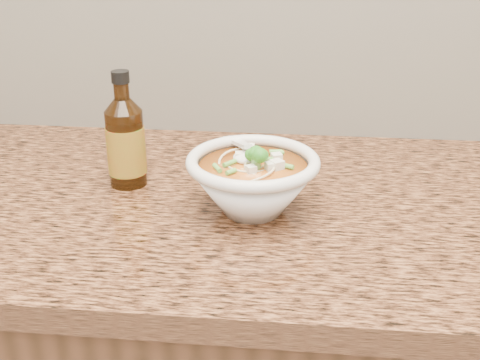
# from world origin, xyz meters

# --- Properties ---
(counter_slab) EXTENTS (4.00, 0.68, 0.04)m
(counter_slab) POSITION_xyz_m (0.00, 1.68, 0.88)
(counter_slab) COLOR brown
(counter_slab) RESTS_ON cabinet
(soup_bowl) EXTENTS (0.21, 0.23, 0.12)m
(soup_bowl) POSITION_xyz_m (-0.06, 1.61, 0.95)
(soup_bowl) COLOR white
(soup_bowl) RESTS_ON counter_slab
(hot_sauce_bottle) EXTENTS (0.08, 0.08, 0.20)m
(hot_sauce_bottle) POSITION_xyz_m (-0.28, 1.70, 0.98)
(hot_sauce_bottle) COLOR #351B07
(hot_sauce_bottle) RESTS_ON counter_slab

